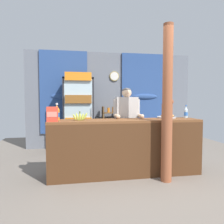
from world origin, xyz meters
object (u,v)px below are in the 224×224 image
bottle_shelf_rack (111,126)px  shopkeeper (127,117)px  soda_bottle_water (186,112)px  banana_bunch (80,117)px  stall_counter (127,143)px  snack_box_crackers (52,114)px  pastry_tray (167,117)px  timber_post (167,107)px  drink_fridge (78,109)px  plastic_lawn_chair (151,132)px  soda_bottle_orange_soda (57,113)px

bottle_shelf_rack → shopkeeper: shopkeeper is taller
soda_bottle_water → banana_bunch: (-2.03, -0.13, -0.05)m
stall_counter → snack_box_crackers: size_ratio=11.17×
soda_bottle_water → pastry_tray: 0.39m
snack_box_crackers → timber_post: bearing=-9.2°
snack_box_crackers → banana_bunch: snack_box_crackers is taller
timber_post → pastry_tray: 0.65m
timber_post → snack_box_crackers: timber_post is taller
drink_fridge → shopkeeper: (0.93, -1.36, -0.10)m
drink_fridge → shopkeeper: size_ratio=1.27×
pastry_tray → banana_bunch: size_ratio=1.35×
plastic_lawn_chair → soda_bottle_water: size_ratio=3.42×
timber_post → pastry_tray: bearing=65.8°
shopkeeper → soda_bottle_water: bearing=-15.1°
stall_counter → timber_post: (0.59, -0.31, 0.62)m
shopkeeper → pastry_tray: (0.72, -0.27, 0.02)m
bottle_shelf_rack → shopkeeper: size_ratio=0.73×
stall_counter → drink_fridge: bearing=113.1°
shopkeeper → bottle_shelf_rack: bearing=91.7°
snack_box_crackers → soda_bottle_water: bearing=5.6°
shopkeeper → banana_bunch: 1.02m
banana_bunch → snack_box_crackers: bearing=-165.5°
plastic_lawn_chair → snack_box_crackers: size_ratio=3.60×
timber_post → pastry_tray: (0.25, 0.57, -0.21)m
timber_post → soda_bottle_orange_soda: size_ratio=8.66×
shopkeeper → soda_bottle_orange_soda: bearing=-166.1°
snack_box_crackers → soda_bottle_orange_soda: bearing=76.1°
drink_fridge → plastic_lawn_chair: size_ratio=2.32×
soda_bottle_water → banana_bunch: 2.03m
bottle_shelf_rack → plastic_lawn_chair: size_ratio=1.34×
plastic_lawn_chair → pastry_tray: 1.45m
soda_bottle_water → bottle_shelf_rack: bearing=121.2°
bottle_shelf_rack → drink_fridge: bearing=-164.9°
bottle_shelf_rack → pastry_tray: (0.76, -1.87, 0.41)m
timber_post → banana_bunch: bearing=163.5°
soda_bottle_water → plastic_lawn_chair: bearing=97.8°
soda_bottle_orange_soda → soda_bottle_water: soda_bottle_orange_soda is taller
plastic_lawn_chair → pastry_tray: (-0.20, -1.33, 0.52)m
drink_fridge → plastic_lawn_chair: drink_fridge is taller
timber_post → snack_box_crackers: (-1.83, 0.30, -0.11)m
drink_fridge → soda_bottle_water: size_ratio=7.96×
timber_post → stall_counter: bearing=152.2°
stall_counter → bottle_shelf_rack: bottle_shelf_rack is taller
drink_fridge → timber_post: bearing=-57.7°
banana_bunch → bottle_shelf_rack: bearing=66.6°
stall_counter → soda_bottle_water: 1.34m
timber_post → soda_bottle_orange_soda: timber_post is taller
drink_fridge → bottle_shelf_rack: drink_fridge is taller
bottle_shelf_rack → banana_bunch: bearing=-113.4°
stall_counter → soda_bottle_water: soda_bottle_water is taller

